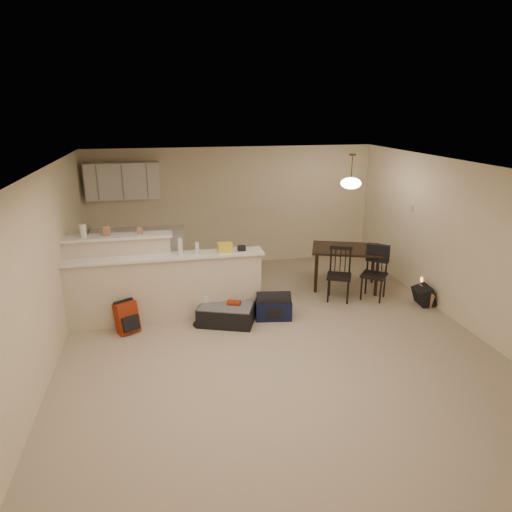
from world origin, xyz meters
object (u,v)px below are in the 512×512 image
object	(u,v)px
pendant_lamp	(351,183)
navy_duffel	(274,309)
dining_chair_far	(374,274)
dining_table	(346,253)
suitcase	(226,314)
red_backpack	(127,317)
black_daypack	(424,296)
dining_chair_near	(339,275)

from	to	relation	value
pendant_lamp	navy_duffel	xyz separation A→B (m)	(-1.65, -1.03, -1.83)
dining_chair_far	navy_duffel	distance (m)	2.00
dining_chair_far	navy_duffel	size ratio (longest dim) A/B	1.65
dining_table	suitcase	xyz separation A→B (m)	(-2.42, -1.04, -0.54)
red_backpack	navy_duffel	bearing A→B (deg)	-29.14
red_backpack	navy_duffel	world-z (taller)	red_backpack
navy_duffel	pendant_lamp	bearing A→B (deg)	40.90
suitcase	black_daypack	world-z (taller)	black_daypack
black_daypack	navy_duffel	bearing A→B (deg)	95.70
red_backpack	black_daypack	xyz separation A→B (m)	(4.97, 0.00, -0.08)
red_backpack	dining_chair_near	bearing A→B (deg)	-21.32
suitcase	navy_duffel	bearing A→B (deg)	21.42
dining_chair_near	navy_duffel	distance (m)	1.43
dining_chair_near	navy_duffel	size ratio (longest dim) A/B	1.65
dining_table	red_backpack	size ratio (longest dim) A/B	3.09
pendant_lamp	dining_chair_near	size ratio (longest dim) A/B	0.66
dining_table	pendant_lamp	size ratio (longest dim) A/B	2.36
dining_table	red_backpack	bearing A→B (deg)	-144.87
suitcase	black_daypack	size ratio (longest dim) A/B	2.37
pendant_lamp	navy_duffel	size ratio (longest dim) A/B	1.08
dining_table	pendant_lamp	bearing A→B (deg)	20.45
navy_duffel	black_daypack	distance (m)	2.68
dining_table	red_backpack	distance (m)	4.09
dining_chair_near	red_backpack	xyz separation A→B (m)	(-3.59, -0.49, -0.23)
pendant_lamp	dining_chair_near	bearing A→B (deg)	-122.53
red_backpack	suitcase	bearing A→B (deg)	-29.61
dining_table	navy_duffel	size ratio (longest dim) A/B	2.55
dining_chair_far	navy_duffel	xyz separation A→B (m)	(-1.93, -0.42, -0.32)
dining_chair_near	suitcase	distance (m)	2.16
dining_chair_near	red_backpack	size ratio (longest dim) A/B	1.99
navy_duffel	black_daypack	xyz separation A→B (m)	(2.68, 0.00, 0.00)
pendant_lamp	red_backpack	xyz separation A→B (m)	(-3.93, -1.03, -1.75)
pendant_lamp	suitcase	bearing A→B (deg)	-156.65
navy_duffel	red_backpack	bearing A→B (deg)	-171.15
dining_table	suitcase	size ratio (longest dim) A/B	1.72
dining_chair_near	red_backpack	distance (m)	3.63
dining_table	pendant_lamp	distance (m)	1.30
dining_chair_far	dining_chair_near	bearing A→B (deg)	-147.46
pendant_lamp	black_daypack	bearing A→B (deg)	-44.94
pendant_lamp	dining_chair_near	distance (m)	1.65
dining_table	dining_chair_near	xyz separation A→B (m)	(-0.34, -0.54, -0.21)
dining_chair_far	red_backpack	xyz separation A→B (m)	(-4.22, -0.42, -0.23)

